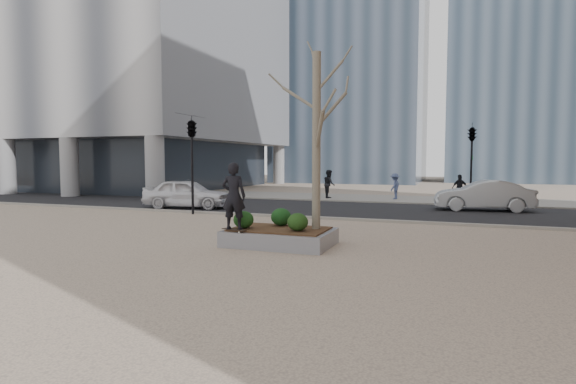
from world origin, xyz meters
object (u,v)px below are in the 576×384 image
at_px(planter, 280,237).
at_px(police_car, 187,193).
at_px(skateboard, 234,230).
at_px(skateboarder, 234,196).

distance_m(planter, police_car, 11.15).
bearing_deg(planter, police_car, 136.86).
distance_m(skateboard, skateboarder, 0.98).
bearing_deg(skateboarder, skateboard, 180.00).
height_order(planter, skateboard, skateboard).
bearing_deg(skateboard, skateboarder, 0.00).
distance_m(skateboard, police_car, 11.00).
relative_size(planter, skateboard, 3.85).
bearing_deg(skateboard, planter, 53.27).
relative_size(planter, police_car, 0.68).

